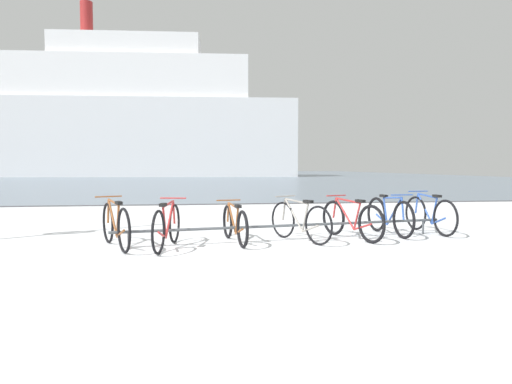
{
  "coord_description": "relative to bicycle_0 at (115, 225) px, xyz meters",
  "views": [
    {
      "loc": [
        -0.53,
        -5.87,
        1.36
      ],
      "look_at": [
        0.94,
        5.26,
        0.71
      ],
      "focal_mm": 30.87,
      "sensor_mm": 36.0,
      "label": 1
    }
  ],
  "objects": [
    {
      "name": "ground",
      "position": [
        1.91,
        52.21,
        -0.42
      ],
      "size": [
        80.0,
        132.0,
        0.08
      ],
      "color": "white"
    },
    {
      "name": "bike_rack",
      "position": [
        3.06,
        0.32,
        -0.11
      ],
      "size": [
        6.29,
        1.02,
        0.31
      ],
      "color": "#4C5156",
      "rests_on": "ground"
    },
    {
      "name": "bicycle_0",
      "position": [
        0.0,
        0.0,
        0.0
      ],
      "size": [
        0.78,
        1.67,
        0.85
      ],
      "color": "black",
      "rests_on": "ground"
    },
    {
      "name": "bicycle_1",
      "position": [
        0.86,
        -0.16,
        -0.01
      ],
      "size": [
        0.49,
        1.71,
        0.82
      ],
      "color": "black",
      "rests_on": "ground"
    },
    {
      "name": "bicycle_2",
      "position": [
        2.02,
        0.23,
        -0.05
      ],
      "size": [
        0.47,
        1.68,
        0.74
      ],
      "color": "black",
      "rests_on": "ground"
    },
    {
      "name": "bicycle_3",
      "position": [
        3.21,
        0.23,
        -0.01
      ],
      "size": [
        0.81,
        1.51,
        0.81
      ],
      "color": "black",
      "rests_on": "ground"
    },
    {
      "name": "bicycle_4",
      "position": [
        4.23,
        0.36,
        -0.02
      ],
      "size": [
        0.7,
        1.7,
        0.8
      ],
      "color": "black",
      "rests_on": "ground"
    },
    {
      "name": "bicycle_5",
      "position": [
        5.15,
        0.73,
        -0.01
      ],
      "size": [
        0.46,
        1.71,
        0.84
      ],
      "color": "black",
      "rests_on": "ground"
    },
    {
      "name": "bicycle_6",
      "position": [
        6.07,
        0.85,
        -0.0
      ],
      "size": [
        0.46,
        1.68,
        0.85
      ],
      "color": "black",
      "rests_on": "ground"
    },
    {
      "name": "ferry_ship",
      "position": [
        -7.17,
        54.57,
        7.45
      ],
      "size": [
        43.49,
        11.86,
        23.35
      ],
      "color": "silver",
      "rests_on": "ground"
    }
  ]
}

